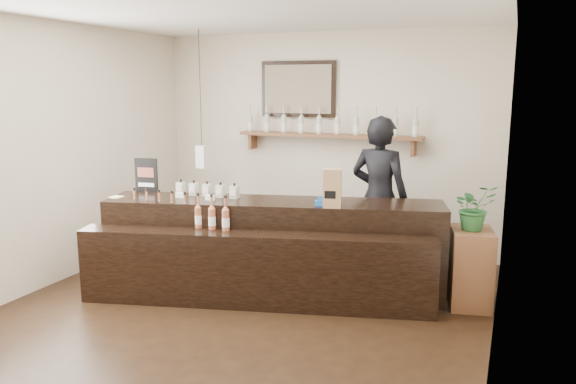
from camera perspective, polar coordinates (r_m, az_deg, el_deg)
The scene contains 10 objects.
ground at distance 5.45m, azimuth -5.11°, elevation -12.22°, with size 5.00×5.00×0.00m, color black.
room_shell at distance 5.04m, azimuth -5.43°, elevation 5.91°, with size 5.00×5.00×5.00m.
back_wall_decor at distance 7.27m, azimuth 2.17°, elevation 7.87°, with size 2.66×0.96×1.69m.
counter at distance 5.76m, azimuth -2.08°, elevation -6.11°, with size 3.50×1.76×1.13m.
promo_sign at distance 6.38m, azimuth -14.20°, elevation 1.67°, with size 0.27×0.06×0.37m.
paper_bag at distance 5.41m, azimuth 4.52°, elevation 0.40°, with size 0.20×0.17×0.38m.
tape_dispenser at distance 5.49m, azimuth 3.35°, elevation -1.02°, with size 0.12×0.07×0.10m.
side_cabinet at distance 5.79m, azimuth 18.04°, elevation -7.32°, with size 0.48×0.59×0.76m.
potted_plant at distance 5.64m, azimuth 18.39°, elevation -1.47°, with size 0.40×0.35×0.44m, color #26602C.
shopkeeper at distance 6.25m, azimuth 9.28°, elevation 0.47°, with size 0.75×0.49×2.05m, color black.
Camera 1 is at (2.32, -4.45, 2.12)m, focal length 35.00 mm.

